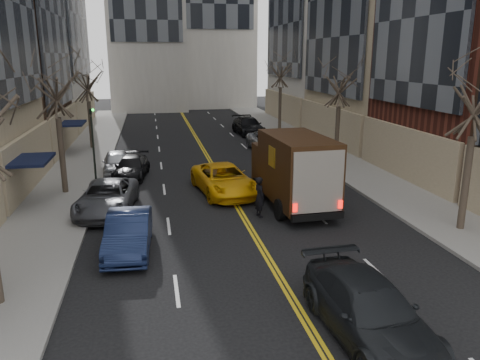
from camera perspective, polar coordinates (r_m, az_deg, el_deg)
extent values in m
cube|color=slate|center=(33.92, -18.96, 1.77)|extent=(4.00, 66.00, 0.15)
cube|color=slate|center=(36.01, 10.68, 3.05)|extent=(4.00, 66.00, 0.15)
cube|color=black|center=(24.99, -24.38, 2.23)|extent=(2.00, 3.00, 0.15)
cube|color=black|center=(25.45, -26.09, -0.19)|extent=(0.20, 3.00, 2.50)
cube|color=black|center=(37.57, -19.97, 6.50)|extent=(2.00, 3.00, 0.15)
cube|color=black|center=(37.88, -21.17, 4.84)|extent=(0.20, 3.00, 2.50)
cylinder|color=#382D23|center=(26.70, -20.87, 2.83)|extent=(0.30, 0.30, 4.05)
cylinder|color=#382D23|center=(39.42, -17.75, 6.45)|extent=(0.30, 0.30, 3.69)
cylinder|color=#382D23|center=(21.76, 25.81, -0.39)|extent=(0.30, 0.30, 3.96)
cylinder|color=#382D23|center=(33.76, 11.75, 5.61)|extent=(0.30, 0.30, 3.78)
cylinder|color=#382D23|center=(47.81, 4.89, 8.74)|extent=(0.30, 0.30, 4.14)
cylinder|color=black|center=(28.46, -17.42, 3.56)|extent=(0.12, 0.12, 3.80)
imported|color=black|center=(28.12, -17.79, 8.26)|extent=(0.15, 0.18, 0.90)
sphere|color=#0CE526|center=(28.01, -17.50, 8.16)|extent=(0.14, 0.14, 0.14)
cube|color=black|center=(23.45, 6.40, -1.89)|extent=(2.60, 6.79, 0.31)
cube|color=black|center=(25.43, 4.61, 1.92)|extent=(2.53, 1.89, 2.20)
cube|color=black|center=(22.53, 7.00, 1.40)|extent=(2.74, 5.23, 3.14)
cube|color=black|center=(20.60, 9.41, -4.39)|extent=(2.41, 0.30, 0.31)
cube|color=red|center=(20.06, 6.73, -3.40)|extent=(0.19, 0.07, 0.37)
cube|color=red|center=(20.85, 12.15, -2.93)|extent=(0.19, 0.07, 0.37)
cube|color=gold|center=(22.04, 3.89, 2.84)|extent=(0.08, 0.94, 0.94)
cube|color=gold|center=(22.91, 10.01, 3.11)|extent=(0.08, 0.94, 0.94)
cylinder|color=black|center=(25.12, 2.06, -0.84)|extent=(0.34, 1.02, 1.00)
cylinder|color=black|center=(25.86, 7.34, -0.49)|extent=(0.34, 1.02, 1.00)
cylinder|color=black|center=(21.48, 4.88, -3.63)|extent=(0.34, 1.02, 1.00)
cylinder|color=black|center=(22.35, 10.91, -3.11)|extent=(0.34, 1.02, 1.00)
imported|color=black|center=(13.32, 15.41, -15.05)|extent=(2.45, 5.48, 1.56)
cube|color=black|center=(13.64, 14.15, -11.17)|extent=(0.13, 0.04, 0.09)
cube|color=blue|center=(13.61, 14.20, -11.23)|extent=(0.10, 0.01, 0.06)
imported|color=#E8A509|center=(25.46, -1.99, 0.05)|extent=(3.35, 5.97, 1.58)
imported|color=black|center=(21.78, 2.40, -2.07)|extent=(0.61, 0.79, 1.91)
imported|color=#131C3C|center=(18.51, -13.43, -6.26)|extent=(1.81, 4.65, 1.51)
imported|color=#48494F|center=(23.32, -15.91, -2.04)|extent=(3.05, 5.59, 1.49)
imported|color=black|center=(29.61, -13.08, 1.51)|extent=(2.43, 4.71, 1.31)
imported|color=#A4A7AC|center=(30.80, -14.76, 2.07)|extent=(1.97, 4.38, 1.46)
imported|color=#4D5055|center=(29.31, 7.67, 1.60)|extent=(1.36, 3.86, 1.27)
imported|color=#989B9F|center=(36.72, 3.80, 4.66)|extent=(3.16, 5.98, 1.60)
imported|color=black|center=(45.06, 1.01, 6.61)|extent=(2.61, 5.73, 1.63)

